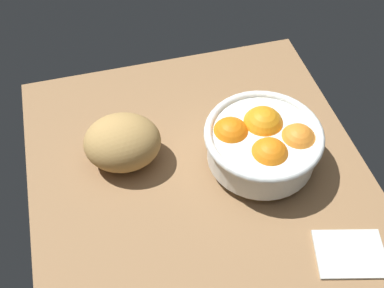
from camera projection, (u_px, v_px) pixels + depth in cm
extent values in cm
cube|color=olive|center=(199.00, 177.00, 95.68)|extent=(64.64, 67.78, 3.00)
cylinder|color=white|center=(260.00, 159.00, 95.43)|extent=(10.25, 10.25, 1.82)
cylinder|color=white|center=(262.00, 145.00, 92.21)|extent=(20.68, 20.68, 6.55)
torus|color=white|center=(264.00, 134.00, 89.70)|extent=(22.28, 22.28, 1.60)
sphere|color=orange|center=(297.00, 142.00, 90.66)|extent=(7.15, 7.15, 7.15)
sphere|color=orange|center=(262.00, 127.00, 92.82)|extent=(8.16, 8.16, 8.16)
sphere|color=orange|center=(230.00, 136.00, 91.58)|extent=(7.34, 7.34, 7.34)
sphere|color=orange|center=(269.00, 157.00, 88.29)|extent=(7.42, 7.42, 7.42)
ellipsoid|color=tan|center=(122.00, 142.00, 92.80)|extent=(16.52, 14.68, 10.04)
cube|color=silver|center=(350.00, 253.00, 82.95)|extent=(13.65, 11.68, 0.99)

